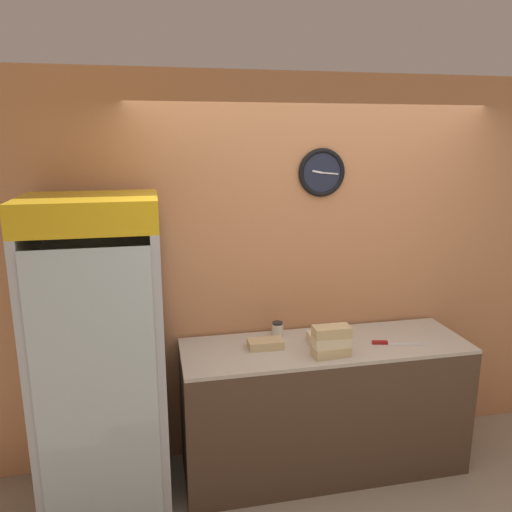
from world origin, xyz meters
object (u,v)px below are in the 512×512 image
Objects in this scene: beverage_cooler at (101,340)px; chefs_knife at (391,343)px; sandwich_stack_bottom at (331,351)px; sandwich_stack_middle at (331,341)px; sandwich_stack_top at (332,331)px; sandwich_flat_left at (265,344)px; condiment_jar at (277,329)px; sandwich_flat_right at (325,337)px.

chefs_knife is at bearing -3.27° from beverage_cooler.
beverage_cooler reaches higher than sandwich_stack_bottom.
chefs_knife is at bearing 11.27° from sandwich_stack_middle.
sandwich_stack_top is 0.66× the size of chefs_knife.
sandwich_flat_left is 0.21m from condiment_jar.
sandwich_stack_middle reaches higher than chefs_knife.
sandwich_flat_right is 0.68× the size of chefs_knife.
beverage_cooler is 5.53× the size of chefs_knife.
chefs_knife is at bearing 11.27° from sandwich_stack_top.
sandwich_stack_top is 2.22× the size of condiment_jar.
chefs_knife is (0.46, 0.09, -0.16)m from sandwich_stack_top.
beverage_cooler is 1.89m from chefs_knife.
beverage_cooler is 1.43m from sandwich_stack_middle.
chefs_knife is (0.46, 0.09, -0.03)m from sandwich_stack_bottom.
sandwich_stack_top is at bearing 180.00° from sandwich_stack_bottom.
sandwich_stack_bottom is 0.46m from condiment_jar.
sandwich_stack_middle is 0.44m from sandwich_flat_left.
sandwich_stack_middle is 0.66× the size of chefs_knife.
sandwich_flat_right is (1.45, 0.02, -0.11)m from beverage_cooler.
sandwich_flat_right is at bearing 163.13° from chefs_knife.
sandwich_flat_right is 0.45m from chefs_knife.
sandwich_stack_top is at bearing -28.40° from sandwich_flat_left.
sandwich_flat_left is at bearing 151.60° from sandwich_stack_middle.
condiment_jar is (-0.25, 0.38, -0.05)m from sandwich_stack_middle.
sandwich_stack_top reaches higher than condiment_jar.
sandwich_stack_top is at bearing -8.02° from beverage_cooler.
sandwich_stack_bottom and sandwich_flat_right have the same top height.
beverage_cooler is at bearing 176.73° from chefs_knife.
sandwich_stack_bottom is at bearing -55.91° from condiment_jar.
sandwich_flat_left is at bearing 151.60° from sandwich_stack_top.
sandwich_flat_right is at bearing 0.85° from beverage_cooler.
beverage_cooler is 1.18m from condiment_jar.
beverage_cooler reaches higher than sandwich_flat_left.
condiment_jar is (-0.25, 0.38, -0.11)m from sandwich_stack_top.
sandwich_stack_middle is at bearing 0.00° from sandwich_stack_top.
sandwich_stack_middle is 1.02× the size of sandwich_flat_left.
sandwich_stack_top is 1.02× the size of sandwich_flat_left.
sandwich_stack_top reaches higher than sandwich_flat_right.
chefs_knife is (0.46, 0.09, -0.09)m from sandwich_stack_middle.
sandwich_stack_bottom is at bearing 0.00° from sandwich_stack_top.
sandwich_stack_bottom is 0.68× the size of chefs_knife.
sandwich_flat_right is at bearing 80.46° from sandwich_stack_top.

